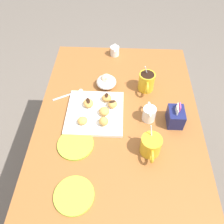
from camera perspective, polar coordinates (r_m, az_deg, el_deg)
The scene contains 21 objects.
ground_plane at distance 1.73m, azimuth 1.16°, elevation -15.80°, with size 8.00×8.00×0.00m, color #665B51.
dining_table at distance 1.22m, azimuth 1.59°, elevation -4.59°, with size 1.08×0.76×0.71m.
pastry_plate_square at distance 1.12m, azimuth -4.03°, elevation -0.13°, with size 0.27×0.27×0.02m, color white.
coffee_mug_mustard_left at distance 1.21m, azimuth 8.51°, elevation 7.35°, with size 0.12×0.08×0.15m.
coffee_mug_mustard_right at distance 0.97m, azimuth 9.59°, elevation -8.00°, with size 0.12×0.09×0.13m.
cream_pitcher_white at distance 1.08m, azimuth 9.16°, elevation -0.28°, with size 0.10×0.06×0.07m.
sugar_caddy at distance 1.09m, azimuth 15.30°, elevation -1.12°, with size 0.09×0.07×0.11m.
ice_cream_bowl at distance 1.23m, azimuth -1.27°, elevation 7.46°, with size 0.10×0.10×0.08m.
chocolate_sauce_pitcher at distance 1.44m, azimuth 0.78°, elevation 14.75°, with size 0.09×0.05×0.06m.
saucer_lime_left at distance 0.93m, azimuth -9.07°, elevation -19.40°, with size 0.15×0.15×0.01m, color #9EC633.
saucer_lime_right at distance 1.03m, azimuth -8.73°, elevation -7.77°, with size 0.16×0.16×0.01m, color #9EC633.
loose_spoon_near_saucer at distance 1.22m, azimuth -9.59°, elevation 4.40°, with size 0.09×0.14×0.01m.
beignet_0 at distance 1.12m, azimuth -5.65°, elevation 2.15°, with size 0.05×0.05×0.03m, color #D19347.
chocolate_drizzle_0 at distance 1.11m, azimuth -5.72°, elevation 2.78°, with size 0.04×0.02×0.01m, color black.
beignet_1 at distance 1.09m, azimuth -1.78°, elevation 0.18°, with size 0.05×0.05×0.03m, color #D19347.
beignet_2 at distance 1.05m, azimuth -1.92°, elevation -2.26°, with size 0.04×0.04×0.04m, color #D19347.
beignet_3 at distance 1.14m, azimuth -1.19°, elevation 3.47°, with size 0.04×0.05×0.03m, color #D19347.
chocolate_drizzle_3 at distance 1.13m, azimuth -1.20°, elevation 4.12°, with size 0.03×0.02×0.01m, color black.
beignet_4 at distance 1.11m, azimuth 0.25°, elevation 1.94°, with size 0.05×0.04×0.03m, color #D19347.
chocolate_drizzle_4 at distance 1.10m, azimuth 0.25°, elevation 2.57°, with size 0.03×0.02×0.01m, color black.
beignet_5 at distance 1.06m, azimuth -7.06°, elevation -2.10°, with size 0.04×0.05×0.03m, color #D19347.
Camera 1 is at (0.70, -0.00, 1.58)m, focal length 37.57 mm.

